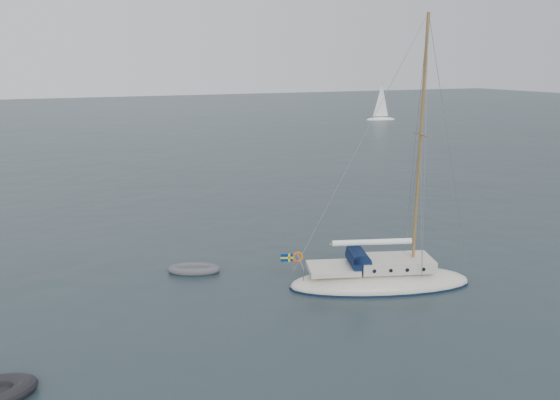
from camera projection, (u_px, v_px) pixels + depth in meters
name	position (u px, v px, depth m)	size (l,w,h in m)	color
ground	(319.00, 270.00, 27.14)	(300.00, 300.00, 0.00)	black
sailboat	(381.00, 267.00, 25.00)	(8.86, 2.66, 12.62)	silver
dinghy	(194.00, 269.00, 26.83)	(2.59, 1.17, 0.37)	#525258
distant_yacht_b	(381.00, 103.00, 97.35)	(5.37, 2.86, 7.11)	white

